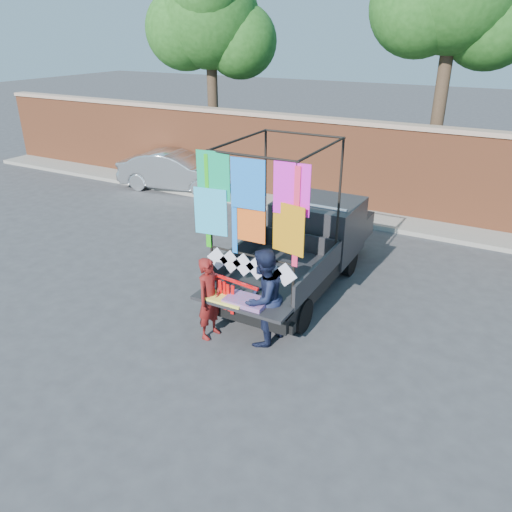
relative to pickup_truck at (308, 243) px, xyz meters
The scene contains 9 objects.
ground 2.39m from the pickup_truck, 82.47° to the right, with size 90.00×90.00×0.00m, color #38383A.
brick_wall 4.81m from the pickup_truck, 86.46° to the left, with size 30.00×0.45×2.61m.
curb 4.15m from the pickup_truck, 85.86° to the left, with size 30.00×1.20×0.12m, color gray.
tree_left 9.57m from the pickup_truck, 136.40° to the left, with size 4.20×3.30×7.05m.
pickup_truck is the anchor object (origin of this frame).
sedan 7.51m from the pickup_truck, 148.43° to the left, with size 1.34×3.83×1.26m, color silver.
woman 2.96m from the pickup_truck, 101.18° to the right, with size 0.54×0.36×1.49m, color maroon.
man 2.65m from the pickup_truck, 83.23° to the right, with size 0.84×0.65×1.72m, color #151B36.
streamer_bundle 2.79m from the pickup_truck, 94.76° to the right, with size 0.92×0.16×0.63m.
Camera 1 is at (3.37, -6.81, 4.92)m, focal length 35.00 mm.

